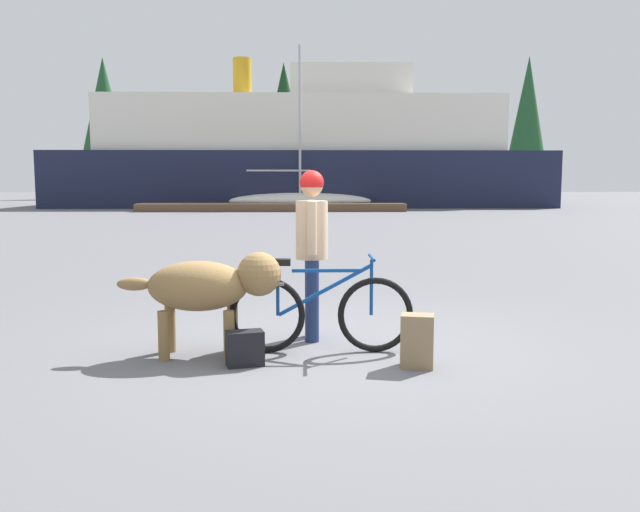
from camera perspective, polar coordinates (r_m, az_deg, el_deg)
ground_plane at (r=6.49m, az=0.34°, el=-7.83°), size 160.00×160.00×0.00m
bicycle at (r=6.21m, az=-0.01°, el=-4.84°), size 1.72×0.44×0.91m
person_cyclist at (r=6.63m, az=-0.71°, el=1.50°), size 0.32×0.53×1.71m
dog at (r=6.13m, az=-9.44°, el=-2.57°), size 1.50×0.54×0.96m
backpack at (r=5.82m, az=8.36°, el=-7.24°), size 0.32×0.25×0.46m
handbag_pannier at (r=5.86m, az=-6.48°, el=-7.90°), size 0.36×0.26×0.31m
dock_pier at (r=34.28m, az=-4.16°, el=4.21°), size 13.65×2.07×0.40m
ferry_boat at (r=40.76m, az=-1.47°, el=8.70°), size 29.22×7.58×8.83m
sailboat_moored at (r=36.33m, az=-1.72°, el=4.83°), size 7.78×2.18×8.75m
pine_tree_far_left at (r=59.79m, az=-18.07°, el=11.82°), size 4.05×4.05×11.77m
pine_tree_center at (r=58.42m, az=-3.12°, el=11.92°), size 4.16×4.16×11.60m
pine_tree_far_right at (r=57.60m, az=17.43°, el=11.99°), size 3.00×3.00×11.53m
pine_tree_mid_back at (r=63.64m, az=-0.14°, el=11.76°), size 4.34×4.34×11.62m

